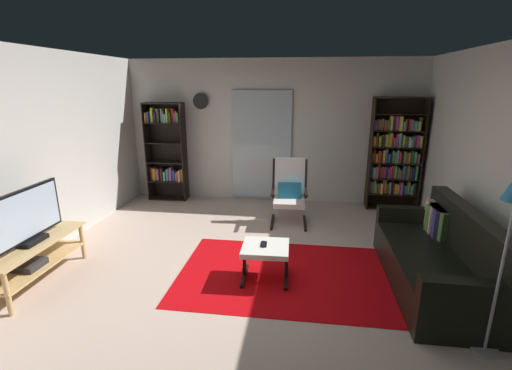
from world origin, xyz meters
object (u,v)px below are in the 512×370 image
Objects in this scene: lounge_armchair at (289,190)px; leather_sofa at (438,259)px; tv_remote at (264,244)px; wall_clock at (201,101)px; ottoman at (265,252)px; bookshelf_near_tv at (167,150)px; bookshelf_near_sofa at (395,156)px; tv_stand at (33,256)px; cell_phone at (264,244)px; television at (27,218)px.

leather_sofa is at bearing -44.81° from lounge_armchair.
wall_clock is at bearing 111.92° from tv_remote.
leather_sofa is at bearing 3.93° from ottoman.
bookshelf_near_tv reaches higher than ottoman.
bookshelf_near_tv is 4.14m from bookshelf_near_sofa.
leather_sofa reaches higher than tv_stand.
cell_phone is (0.00, 0.01, -0.00)m from tv_remote.
television is (0.00, 0.02, 0.46)m from tv_stand.
bookshelf_near_sofa is 0.99× the size of leather_sofa.
television is at bearing -170.89° from ottoman.
leather_sofa reaches higher than tv_remote.
bookshelf_near_tv is 0.94× the size of bookshelf_near_sofa.
bookshelf_near_sofa is at bearing 50.96° from cell_phone.
bookshelf_near_sofa is 1.91× the size of lounge_armchair.
bookshelf_near_sofa is at bearing -2.50° from wall_clock.
tv_remote is (-0.02, 0.02, 0.08)m from ottoman.
lounge_armchair is 1.82m from tv_remote.
wall_clock reaches higher than leather_sofa.
bookshelf_near_sofa reaches higher than tv_remote.
wall_clock is at bearing 117.89° from ottoman.
television is 3.53m from lounge_armchair.
tv_remote is at bearing -106.00° from cell_phone.
television is 0.51× the size of bookshelf_near_sofa.
cell_phone is at bearing -96.46° from lounge_armchair.
leather_sofa is (-0.07, -2.60, -0.63)m from bookshelf_near_sofa.
ottoman is at bearing -176.07° from leather_sofa.
lounge_armchair is 7.10× the size of tv_remote.
lounge_armchair reaches higher than cell_phone.
wall_clock reaches higher than bookshelf_near_sofa.
television is at bearing -173.08° from leather_sofa.
tv_stand is 8.97× the size of tv_remote.
tv_stand is at bearing -172.90° from leather_sofa.
ottoman is at bearing 9.11° from television.
tv_stand is at bearing -175.84° from tv_remote.
television is at bearing -107.21° from wall_clock.
television is 1.85× the size of ottoman.
bookshelf_near_sofa reaches higher than bookshelf_near_tv.
ottoman is (2.55, 0.42, 0.02)m from tv_stand.
tv_stand is 2.56m from tv_remote.
television reaches higher than tv_remote.
bookshelf_near_sofa is 2.68m from leather_sofa.
ottoman is 0.09m from tv_remote.
tv_stand is 4.45× the size of wall_clock.
bookshelf_near_sofa is 3.40m from tv_remote.
cell_phone is at bearing 10.07° from tv_stand.
tv_remote is (-0.21, -1.81, -0.11)m from lounge_armchair.
tv_remote is at bearing 9.57° from television.
cell_phone is at bearing 131.52° from ottoman.
tv_stand reaches higher than cell_phone.
tv_remote is (-1.91, -0.11, 0.11)m from leather_sofa.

